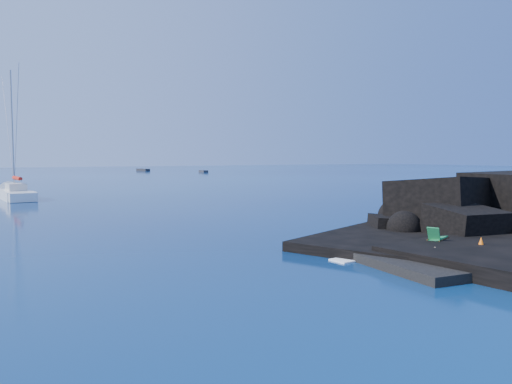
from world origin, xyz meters
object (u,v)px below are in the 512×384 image
deck_chair (438,234)px  distant_boat_a (143,171)px  marker_cone (481,244)px  sunbather (426,251)px  distant_boat_b (203,172)px  sailboat (15,199)px

deck_chair → distant_boat_a: (26.33, 128.22, -0.83)m
distant_boat_a → marker_cone: bearing=-116.0°
sunbather → marker_cone: marker_cone is taller
marker_cone → distant_boat_b: 115.65m
sunbather → distant_boat_a: sunbather is taller
sailboat → deck_chair: (13.84, -40.21, 0.83)m
marker_cone → distant_boat_b: bearing=71.8°
sunbather → distant_boat_b: 115.99m
sunbather → marker_cone: bearing=-7.7°
distant_boat_b → distant_boat_a: bearing=121.9°
sailboat → distant_boat_b: sailboat is taller
sailboat → distant_boat_a: 96.74m
deck_chair → distant_boat_a: deck_chair is taller
sunbather → distant_boat_b: (38.81, 109.31, -0.52)m
deck_chair → distant_boat_b: deck_chair is taller
distant_boat_a → sailboat: bearing=-129.3°
sunbather → distant_boat_b: sunbather is taller
deck_chair → distant_boat_a: 130.90m
sailboat → deck_chair: bearing=-75.6°
deck_chair → distant_boat_b: (36.61, 108.04, -0.83)m
distant_boat_a → distant_boat_b: size_ratio=1.20×
sailboat → distant_boat_b: 84.53m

